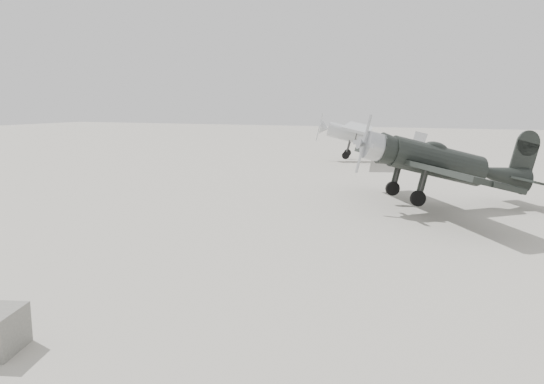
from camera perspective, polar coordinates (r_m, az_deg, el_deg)
The scene contains 3 objects.
ground at distance 15.66m, azimuth -0.56°, elevation -6.28°, with size 160.00×160.00×0.00m, color gray.
lowwing_monoplane at distance 22.52m, azimuth 18.05°, elevation 2.90°, with size 8.71×9.99×3.48m.
highwing_monoplane at distance 39.80m, azimuth 10.13°, elevation 6.08°, with size 7.84×10.98×3.10m.
Camera 1 is at (5.93, -13.85, 4.29)m, focal length 35.00 mm.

